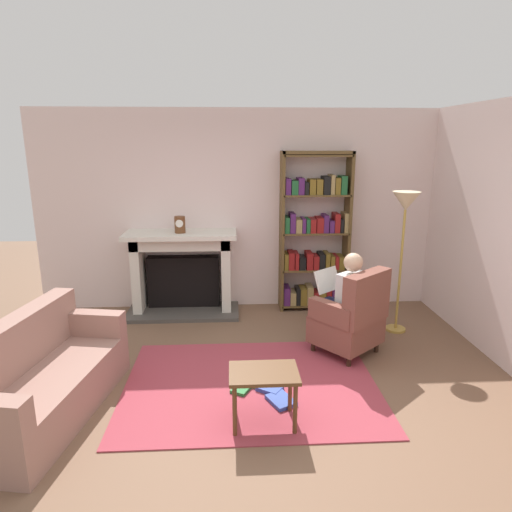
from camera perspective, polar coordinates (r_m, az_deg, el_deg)
The scene contains 13 objects.
ground at distance 4.20m, azimuth -0.48°, elevation -18.26°, with size 14.00×14.00×0.00m, color brown.
back_wall at distance 6.15m, azimuth -1.64°, elevation 5.82°, with size 5.60×0.10×2.70m, color silver.
side_wall_right at distance 5.62m, azimuth 26.94°, elevation 3.45°, with size 0.10×5.20×2.70m, color silver.
area_rug at distance 4.45m, azimuth -0.67°, elevation -16.11°, with size 2.40×1.80×0.01m, color #A13946.
fireplace at distance 6.11m, azimuth -9.37°, elevation -1.74°, with size 1.49×0.64×1.12m.
mantel_clock at distance 5.86m, azimuth -9.71°, elevation 3.98°, with size 0.14×0.14×0.21m.
bookshelf at distance 6.10m, azimuth 7.46°, elevation 2.58°, with size 0.93×0.32×2.15m.
armchair_reading at distance 4.97m, azimuth 12.12°, elevation -7.71°, with size 0.89×0.89×0.97m.
seated_reader at distance 4.96m, azimuth 11.13°, elevation -5.25°, with size 0.57×0.59×1.14m.
sofa_floral at distance 4.29m, azimuth -25.78°, elevation -14.16°, with size 1.00×1.80×0.85m.
side_table at distance 3.74m, azimuth 1.00°, elevation -15.57°, with size 0.56×0.39×0.48m.
scattered_books at distance 4.31m, azimuth 1.21°, elevation -16.88°, with size 0.60×0.58×0.04m.
floor_lamp at distance 5.48m, azimuth 18.51°, elevation 5.10°, with size 0.32×0.32×1.71m.
Camera 1 is at (-0.16, -3.53, 2.26)m, focal length 31.28 mm.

